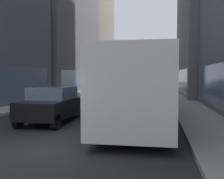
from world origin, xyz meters
TOP-DOWN VIEW (x-y plane):
  - ground_plane at (0.00, 35.00)m, footprint 120.00×120.00m
  - sidewalk_left at (-5.70, 35.00)m, footprint 2.40×110.00m
  - sidewalk_right at (5.70, 35.00)m, footprint 2.40×110.00m
  - building_left_far at (-11.90, 46.38)m, footprint 10.40×17.38m
  - transit_bus at (2.80, 5.48)m, footprint 2.78×11.53m
  - car_silver_sedan at (1.20, 18.59)m, footprint 1.89×4.46m
  - car_blue_hatchback at (1.20, 32.33)m, footprint 1.75×3.93m
  - car_black_suv at (-1.20, 4.58)m, footprint 1.82×4.68m
  - dalmatian_dog at (1.09, 1.87)m, footprint 0.22×0.96m

SIDE VIEW (x-z plane):
  - ground_plane at x=0.00m, z-range 0.00..0.00m
  - sidewalk_left at x=-5.70m, z-range 0.00..0.15m
  - sidewalk_right at x=5.70m, z-range 0.00..0.15m
  - dalmatian_dog at x=1.09m, z-range 0.15..0.87m
  - car_blue_hatchback at x=1.20m, z-range 0.01..1.63m
  - car_silver_sedan at x=1.20m, z-range 0.01..1.63m
  - car_black_suv at x=-1.20m, z-range 0.01..1.63m
  - transit_bus at x=2.80m, z-range 0.25..3.30m
  - building_left_far at x=-11.90m, z-range -0.01..28.23m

